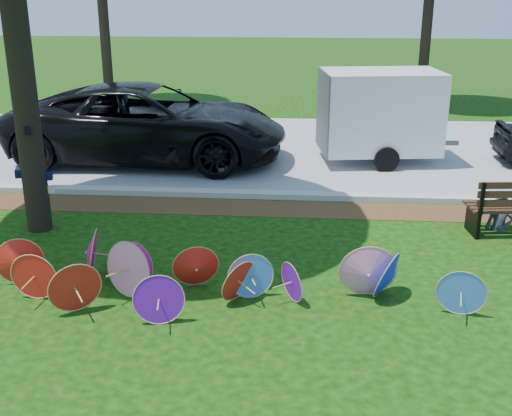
{
  "coord_description": "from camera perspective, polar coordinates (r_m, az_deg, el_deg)",
  "views": [
    {
      "loc": [
        1.26,
        -7.58,
        4.33
      ],
      "look_at": [
        0.5,
        2.0,
        0.9
      ],
      "focal_mm": 45.0,
      "sensor_mm": 36.0,
      "label": 1
    }
  ],
  "objects": [
    {
      "name": "ground",
      "position": [
        8.82,
        -4.33,
        -9.82
      ],
      "size": [
        90.0,
        90.0,
        0.0
      ],
      "primitive_type": "plane",
      "color": "black",
      "rests_on": "ground"
    },
    {
      "name": "mulch_strip",
      "position": [
        12.89,
        -1.34,
        0.03
      ],
      "size": [
        90.0,
        1.0,
        0.01
      ],
      "primitive_type": "cube",
      "color": "#472D16",
      "rests_on": "ground"
    },
    {
      "name": "curb",
      "position": [
        13.53,
        -1.04,
        1.25
      ],
      "size": [
        90.0,
        0.3,
        0.12
      ],
      "primitive_type": "cube",
      "color": "#B7B5AD",
      "rests_on": "ground"
    },
    {
      "name": "street",
      "position": [
        17.52,
        0.27,
        5.35
      ],
      "size": [
        90.0,
        8.0,
        0.01
      ],
      "primitive_type": "cube",
      "color": "gray",
      "rests_on": "ground"
    },
    {
      "name": "parasol_pile",
      "position": [
        9.26,
        -5.16,
        -5.78
      ],
      "size": [
        7.07,
        1.84,
        0.85
      ],
      "color": "red",
      "rests_on": "ground"
    },
    {
      "name": "black_van",
      "position": [
        16.34,
        -9.53,
        7.43
      ],
      "size": [
        6.96,
        3.4,
        1.9
      ],
      "primitive_type": "imported",
      "rotation": [
        0.0,
        0.0,
        1.53
      ],
      "color": "black",
      "rests_on": "ground"
    },
    {
      "name": "cargo_trailer",
      "position": [
        16.22,
        10.97,
        8.44
      ],
      "size": [
        3.02,
        2.14,
        2.56
      ],
      "primitive_type": "cube",
      "rotation": [
        0.0,
        0.0,
        0.14
      ],
      "color": "silver",
      "rests_on": "ground"
    },
    {
      "name": "person_left",
      "position": [
        12.35,
        21.1,
        1.05
      ],
      "size": [
        0.57,
        0.48,
        1.34
      ],
      "primitive_type": "imported",
      "rotation": [
        0.0,
        0.0,
        -0.38
      ],
      "color": "#3B3F50",
      "rests_on": "ground"
    }
  ]
}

